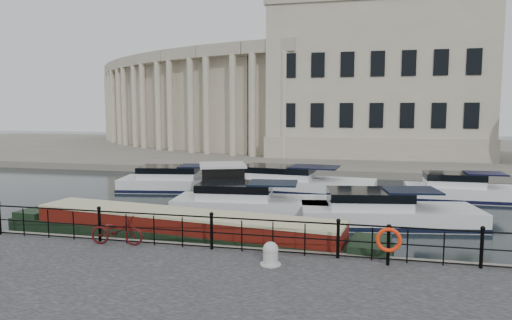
{
  "coord_description": "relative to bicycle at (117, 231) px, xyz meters",
  "views": [
    {
      "loc": [
        4.54,
        -15.86,
        5.0
      ],
      "look_at": [
        0.5,
        2.0,
        3.0
      ],
      "focal_mm": 32.0,
      "sensor_mm": 36.0,
      "label": 1
    }
  ],
  "objects": [
    {
      "name": "civic_building",
      "position": [
        2.23,
        37.17,
        6.02
      ],
      "size": [
        53.55,
        31.84,
        16.85
      ],
      "color": "#ADA38C",
      "rests_on": "far_bank"
    },
    {
      "name": "bicycle",
      "position": [
        0.0,
        0.0,
        0.0
      ],
      "size": [
        1.84,
        0.79,
        0.94
      ],
      "primitive_type": "imported",
      "rotation": [
        0.0,
        0.0,
        1.66
      ],
      "color": "#460C0E",
      "rests_on": "near_quay"
    },
    {
      "name": "ground_plane",
      "position": [
        3.23,
        2.47,
        -1.02
      ],
      "size": [
        160.0,
        160.0,
        0.0
      ],
      "primitive_type": "plane",
      "color": "black",
      "rests_on": "ground"
    },
    {
      "name": "narrowboat",
      "position": [
        1.37,
        2.35,
        -0.65
      ],
      "size": [
        15.34,
        3.99,
        1.56
      ],
      "rotation": [
        0.0,
        0.0,
        -0.13
      ],
      "color": "black",
      "rests_on": "ground_plane"
    },
    {
      "name": "far_bank",
      "position": [
        3.23,
        41.47,
        -0.74
      ],
      "size": [
        120.0,
        42.0,
        0.55
      ],
      "primitive_type": "cube",
      "color": "#6B665B",
      "rests_on": "ground_plane"
    },
    {
      "name": "life_ring_post",
      "position": [
        8.67,
        -0.17,
        0.28
      ],
      "size": [
        0.73,
        0.2,
        1.19
      ],
      "color": "black",
      "rests_on": "near_quay"
    },
    {
      "name": "mooring_bollard",
      "position": [
        5.36,
        -0.84,
        -0.15
      ],
      "size": [
        0.61,
        0.61,
        0.68
      ],
      "color": "#B4B3AF",
      "rests_on": "near_quay"
    },
    {
      "name": "harbour_hut",
      "position": [
        0.59,
        10.1,
        -0.07
      ],
      "size": [
        4.07,
        3.74,
        2.2
      ],
      "rotation": [
        0.0,
        0.0,
        0.36
      ],
      "color": "#6B665B",
      "rests_on": "ground_plane"
    },
    {
      "name": "railing",
      "position": [
        3.23,
        0.22,
        0.18
      ],
      "size": [
        24.14,
        0.14,
        1.22
      ],
      "color": "black",
      "rests_on": "near_quay"
    },
    {
      "name": "cabin_cruisers",
      "position": [
        4.69,
        11.31,
        -0.65
      ],
      "size": [
        24.14,
        11.53,
        1.99
      ],
      "color": "silver",
      "rests_on": "ground_plane"
    }
  ]
}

